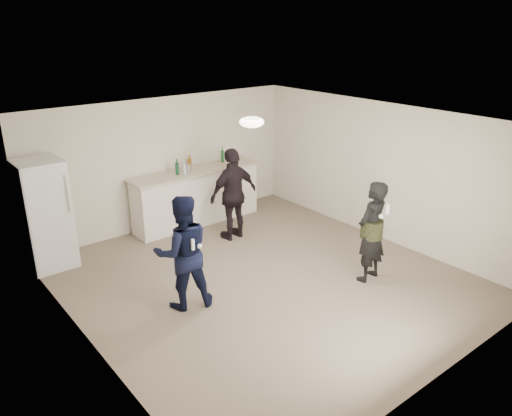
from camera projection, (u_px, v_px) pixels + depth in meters
floor at (264, 280)px, 7.85m from camera, size 6.00×6.00×0.00m
ceiling at (265, 122)px, 6.96m from camera, size 6.00×6.00×0.00m
wall_back at (165, 163)px, 9.59m from camera, size 6.00×0.00×6.00m
wall_front at (447, 284)px, 5.22m from camera, size 6.00×0.00×6.00m
wall_left at (83, 257)px, 5.80m from camera, size 0.00×6.00×6.00m
wall_right at (381, 172)px, 9.01m from camera, size 0.00×6.00×6.00m
counter at (197, 197)px, 9.88m from camera, size 2.60×0.56×1.05m
counter_top at (195, 171)px, 9.69m from camera, size 2.68×0.64×0.04m
fridge at (45, 215)px, 8.01m from camera, size 0.70×0.70×1.80m
fridge_handle at (67, 193)px, 7.76m from camera, size 0.02×0.02×0.60m
ceiling_dome at (252, 122)px, 7.19m from camera, size 0.36×0.36×0.16m
shaker at (189, 169)px, 9.45m from camera, size 0.08×0.08×0.17m
man at (183, 252)px, 6.88m from camera, size 0.96×0.85×1.66m
woman at (371, 232)px, 7.61m from camera, size 0.64×0.47×1.61m
camo_shorts at (372, 229)px, 7.59m from camera, size 0.34×0.34×0.28m
spectator at (234, 194)px, 9.07m from camera, size 1.02×0.45×1.71m
remote_man at (193, 245)px, 6.60m from camera, size 0.04×0.04×0.15m
nunchuk_man at (199, 246)px, 6.71m from camera, size 0.07×0.07×0.07m
remote_woman at (388, 209)px, 7.27m from camera, size 0.04×0.04×0.15m
nunchuk_woman at (381, 216)px, 7.26m from camera, size 0.07×0.07×0.07m
bottle_cluster at (193, 164)px, 9.66m from camera, size 1.24×0.30×0.25m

